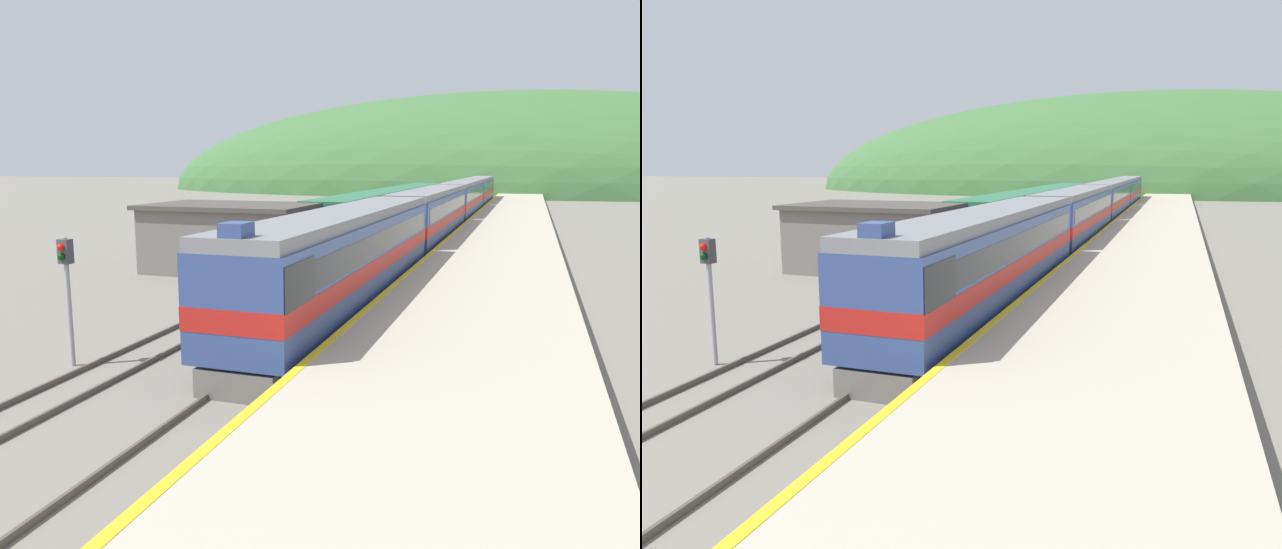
{
  "view_description": "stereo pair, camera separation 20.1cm",
  "coord_description": "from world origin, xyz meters",
  "views": [
    {
      "loc": [
        6.81,
        3.3,
        5.91
      ],
      "look_at": [
        0.58,
        21.82,
        2.44
      ],
      "focal_mm": 35.0,
      "sensor_mm": 36.0,
      "label": 1
    },
    {
      "loc": [
        7.0,
        3.36,
        5.91
      ],
      "look_at": [
        0.58,
        21.82,
        2.44
      ],
      "focal_mm": 35.0,
      "sensor_mm": 36.0,
      "label": 2
    }
  ],
  "objects": [
    {
      "name": "track_main",
      "position": [
        0.0,
        70.0,
        0.08
      ],
      "size": [
        1.52,
        180.0,
        0.16
      ],
      "color": "#4C443D",
      "rests_on": "ground"
    },
    {
      "name": "carriage_fourth",
      "position": [
        0.0,
        91.47,
        2.25
      ],
      "size": [
        2.86,
        20.57,
        4.14
      ],
      "color": "black",
      "rests_on": "ground"
    },
    {
      "name": "distant_hills",
      "position": [
        0.0,
        146.9,
        0.0
      ],
      "size": [
        155.97,
        70.19,
        42.37
      ],
      "color": "#3D6B38",
      "rests_on": "ground"
    },
    {
      "name": "siding_train",
      "position": [
        -4.46,
        56.17,
        1.96
      ],
      "size": [
        2.9,
        38.49,
        3.81
      ],
      "color": "black",
      "rests_on": "ground"
    },
    {
      "name": "signal_post_siding",
      "position": [
        -5.81,
        17.78,
        2.75
      ],
      "size": [
        0.36,
        0.42,
        3.84
      ],
      "color": "#9E9EA3",
      "rests_on": "ground"
    },
    {
      "name": "carriage_second",
      "position": [
        0.0,
        48.56,
        2.25
      ],
      "size": [
        2.86,
        20.57,
        4.14
      ],
      "color": "black",
      "rests_on": "ground"
    },
    {
      "name": "carriage_third",
      "position": [
        0.0,
        70.02,
        2.25
      ],
      "size": [
        2.86,
        20.57,
        4.14
      ],
      "color": "black",
      "rests_on": "ground"
    },
    {
      "name": "platform",
      "position": [
        5.11,
        50.0,
        0.54
      ],
      "size": [
        6.99,
        140.0,
        1.08
      ],
      "color": "#B2A893",
      "rests_on": "ground"
    },
    {
      "name": "express_train_lead_car",
      "position": [
        0.0,
        26.78,
        2.27
      ],
      "size": [
        2.87,
        20.77,
        4.5
      ],
      "color": "black",
      "rests_on": "ground"
    },
    {
      "name": "station_shed",
      "position": [
        -8.92,
        34.53,
        1.89
      ],
      "size": [
        9.08,
        6.22,
        3.74
      ],
      "color": "slate",
      "rests_on": "ground"
    },
    {
      "name": "track_siding",
      "position": [
        -4.46,
        70.0,
        0.08
      ],
      "size": [
        1.52,
        180.0,
        0.16
      ],
      "color": "#4C443D",
      "rests_on": "ground"
    }
  ]
}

